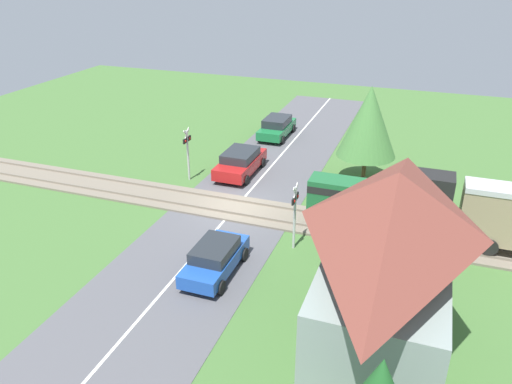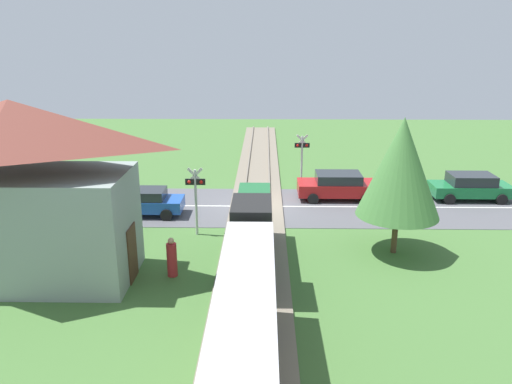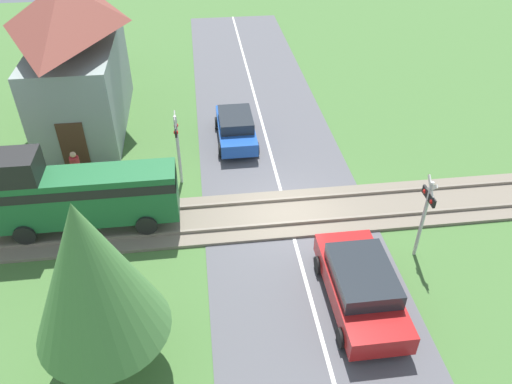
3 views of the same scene
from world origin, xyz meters
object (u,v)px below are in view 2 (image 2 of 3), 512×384
Objects in this scene: crossing_signal_east_approach at (196,192)px; car_near_crossing at (338,185)px; train at (244,351)px; pedestrian_by_station at (172,259)px; station_building at (21,195)px; crossing_signal_west_approach at (302,153)px; car_behind_queue at (470,186)px; car_far_side at (144,201)px.

car_near_crossing is at bearing -142.98° from crossing_signal_east_approach.
train reaches higher than crossing_signal_east_approach.
train is 14.69× the size of pedestrian_by_station.
station_building reaches higher than pedestrian_by_station.
station_building reaches higher than crossing_signal_west_approach.
train reaches higher than crossing_signal_west_approach.
car_behind_queue is at bearing -180.00° from car_near_crossing.
crossing_signal_west_approach is at bearing -115.17° from pedestrian_by_station.
car_near_crossing is (-4.55, -17.11, -1.10)m from train.
car_near_crossing is 16.45m from station_building.
station_building is (20.26, 9.93, 2.53)m from car_behind_queue.
train reaches higher than pedestrian_by_station.
car_far_side is 2.53× the size of pedestrian_by_station.
pedestrian_by_station is at bearing 32.74° from car_behind_queue.
crossing_signal_west_approach is 2.05× the size of pedestrian_by_station.
pedestrian_by_station is at bearing 64.83° from crossing_signal_west_approach.
train is at bearing 102.92° from crossing_signal_east_approach.
crossing_signal_west_approach is (9.26, -2.57, 1.27)m from car_behind_queue.
car_behind_queue is at bearing -159.54° from crossing_signal_east_approach.
station_building is 5.32× the size of pedestrian_by_station.
car_near_crossing is 1.04× the size of car_behind_queue.
car_behind_queue is 1.35× the size of crossing_signal_east_approach.
crossing_signal_west_approach reaches higher than pedestrian_by_station.
station_building is at bearing -40.79° from train.
car_far_side is 0.48× the size of station_building.
car_far_side is (5.71, -14.23, -1.16)m from train.
train is 2.76× the size of station_building.
car_near_crossing is at bearing 126.14° from crossing_signal_west_approach.
station_building is at bearing 69.63° from car_far_side.
car_far_side is 7.26m from pedestrian_by_station.
car_far_side is at bearing -68.15° from train.
car_far_side is at bearing 9.27° from car_behind_queue.
train is at bearing 82.26° from crossing_signal_west_approach.
crossing_signal_west_approach reaches higher than car_far_side.
car_near_crossing is 1.14× the size of car_far_side.
train reaches higher than car_near_crossing.
car_behind_queue is at bearing -147.26° from pedestrian_by_station.
station_building is at bearing 48.65° from crossing_signal_west_approach.
car_far_side is at bearing -40.28° from crossing_signal_east_approach.
station_building reaches higher than crossing_signal_east_approach.
crossing_signal_west_approach is at bearing -131.35° from station_building.
pedestrian_by_station is (7.62, 9.64, -0.08)m from car_near_crossing.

